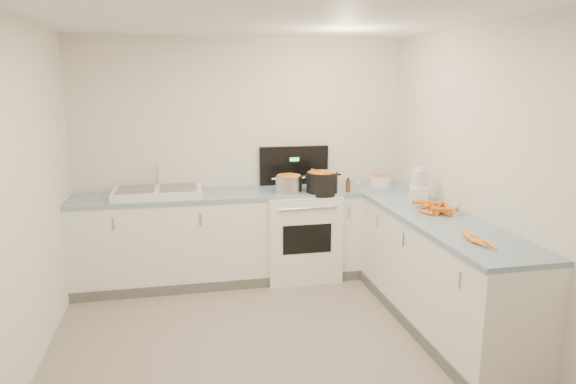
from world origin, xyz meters
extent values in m
cube|color=white|center=(0.00, 1.70, 0.45)|extent=(3.50, 0.60, 0.90)
cube|color=#829EB8|center=(0.00, 1.70, 0.92)|extent=(3.50, 0.62, 0.04)
cube|color=white|center=(1.45, 0.30, 0.45)|extent=(0.60, 2.20, 0.90)
cube|color=#829EB8|center=(1.45, 0.30, 0.92)|extent=(0.62, 2.20, 0.04)
cube|color=white|center=(0.55, 1.68, 0.45)|extent=(0.76, 0.65, 0.90)
cube|color=black|center=(0.55, 1.98, 1.15)|extent=(0.76, 0.05, 0.42)
cube|color=white|center=(-0.90, 1.70, 0.97)|extent=(0.86, 0.52, 0.07)
cube|color=slate|center=(-1.10, 1.70, 1.01)|extent=(0.36, 0.42, 0.01)
cube|color=slate|center=(-0.70, 1.70, 1.01)|extent=(0.36, 0.42, 0.01)
cylinder|color=silver|center=(-0.90, 1.92, 1.13)|extent=(0.03, 0.03, 0.24)
cylinder|color=silver|center=(0.41, 1.56, 1.02)|extent=(0.31, 0.31, 0.20)
cylinder|color=black|center=(0.74, 1.51, 1.03)|extent=(0.39, 0.39, 0.23)
cylinder|color=#AD7A47|center=(0.74, 1.51, 1.16)|extent=(0.17, 0.29, 0.01)
cylinder|color=white|center=(1.44, 1.68, 1.00)|extent=(0.32, 0.32, 0.11)
cylinder|color=#593319|center=(1.01, 1.47, 1.00)|extent=(0.05, 0.05, 0.12)
cylinder|color=#E5B266|center=(1.12, 1.49, 0.98)|extent=(0.05, 0.05, 0.08)
cube|color=white|center=(1.53, 0.94, 1.01)|extent=(0.22, 0.24, 0.14)
cylinder|color=silver|center=(1.53, 0.94, 1.16)|extent=(0.15, 0.15, 0.15)
cylinder|color=white|center=(1.53, 0.94, 1.25)|extent=(0.09, 0.09, 0.04)
cone|color=orange|center=(1.36, 0.49, 0.96)|extent=(0.12, 0.19, 0.04)
cone|color=orange|center=(1.53, 0.66, 0.97)|extent=(0.19, 0.07, 0.05)
cone|color=orange|center=(1.48, 0.50, 0.96)|extent=(0.13, 0.22, 0.05)
cone|color=orange|center=(1.51, 0.53, 0.96)|extent=(0.11, 0.18, 0.04)
cone|color=orange|center=(1.52, 0.51, 0.96)|extent=(0.14, 0.16, 0.05)
cone|color=orange|center=(1.55, 0.51, 0.97)|extent=(0.20, 0.08, 0.05)
cone|color=orange|center=(1.47, 0.53, 0.96)|extent=(0.15, 0.16, 0.05)
cone|color=orange|center=(1.49, 0.55, 0.96)|extent=(0.05, 0.20, 0.04)
cone|color=orange|center=(1.52, 0.53, 0.97)|extent=(0.21, 0.16, 0.05)
cone|color=orange|center=(1.52, 0.54, 0.96)|extent=(0.19, 0.10, 0.04)
cone|color=orange|center=(1.51, 0.66, 0.97)|extent=(0.19, 0.13, 0.05)
cone|color=orange|center=(1.50, 0.45, 0.97)|extent=(0.14, 0.21, 0.05)
cone|color=orange|center=(1.59, 0.50, 0.98)|extent=(0.08, 0.17, 0.04)
cone|color=orange|center=(1.54, 0.61, 0.99)|extent=(0.18, 0.15, 0.05)
cone|color=orange|center=(1.65, 0.44, 1.00)|extent=(0.15, 0.19, 0.04)
cone|color=orange|center=(1.40, 0.55, 0.98)|extent=(0.18, 0.12, 0.04)
cone|color=orange|center=(1.45, 0.68, 0.99)|extent=(0.20, 0.10, 0.04)
cone|color=orange|center=(1.52, 0.68, 0.98)|extent=(0.14, 0.14, 0.04)
cone|color=orange|center=(1.49, 0.39, 1.00)|extent=(0.19, 0.14, 0.05)
cone|color=orange|center=(1.53, 0.53, 1.00)|extent=(0.14, 0.15, 0.04)
cone|color=orange|center=(1.48, 0.69, 0.99)|extent=(0.18, 0.14, 0.05)
cone|color=orange|center=(1.40, -0.45, 0.96)|extent=(0.07, 0.19, 0.04)
cone|color=orange|center=(1.35, -0.39, 0.96)|extent=(0.06, 0.19, 0.04)
cone|color=orange|center=(1.37, -0.33, 0.96)|extent=(0.10, 0.17, 0.04)
cone|color=orange|center=(1.34, -0.27, 0.96)|extent=(0.09, 0.20, 0.04)
cone|color=orange|center=(1.39, -0.21, 0.96)|extent=(0.08, 0.17, 0.04)
cube|color=tan|center=(-1.20, 1.65, 1.02)|extent=(0.05, 0.01, 0.00)
cube|color=tan|center=(-1.20, 1.64, 1.02)|extent=(0.04, 0.01, 0.00)
cube|color=tan|center=(-1.02, 1.82, 1.02)|extent=(0.02, 0.04, 0.00)
cube|color=tan|center=(-1.04, 1.65, 1.02)|extent=(0.04, 0.04, 0.00)
cube|color=tan|center=(-1.11, 1.76, 1.02)|extent=(0.03, 0.03, 0.00)
cube|color=tan|center=(-1.16, 1.58, 1.01)|extent=(0.01, 0.03, 0.00)
cube|color=tan|center=(-1.18, 1.83, 1.02)|extent=(0.04, 0.02, 0.00)
cube|color=tan|center=(-1.16, 1.79, 1.01)|extent=(0.03, 0.03, 0.00)
cube|color=tan|center=(-1.06, 1.73, 1.02)|extent=(0.04, 0.03, 0.00)
cube|color=tan|center=(-1.04, 1.60, 1.02)|extent=(0.05, 0.02, 0.00)
cube|color=tan|center=(-1.13, 1.69, 1.02)|extent=(0.05, 0.01, 0.00)
cube|color=tan|center=(-1.12, 1.83, 1.02)|extent=(0.04, 0.01, 0.00)
cube|color=tan|center=(-1.08, 1.59, 1.02)|extent=(0.01, 0.04, 0.00)
cube|color=tan|center=(-1.16, 1.78, 1.01)|extent=(0.03, 0.05, 0.00)
camera|label=1|loc=(-0.65, -3.43, 2.07)|focal=32.00mm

